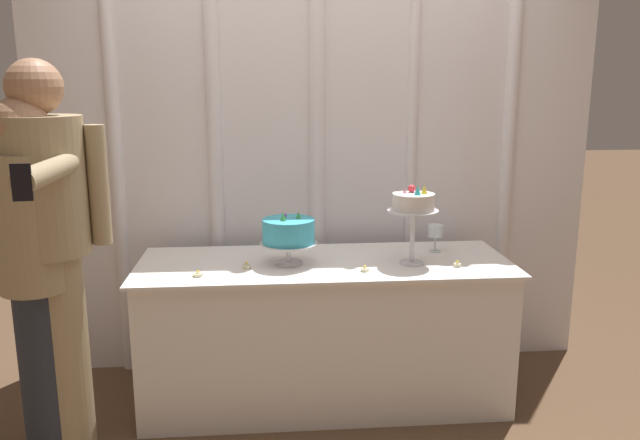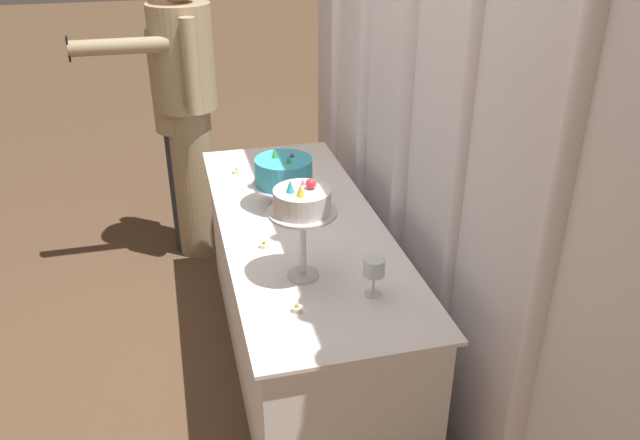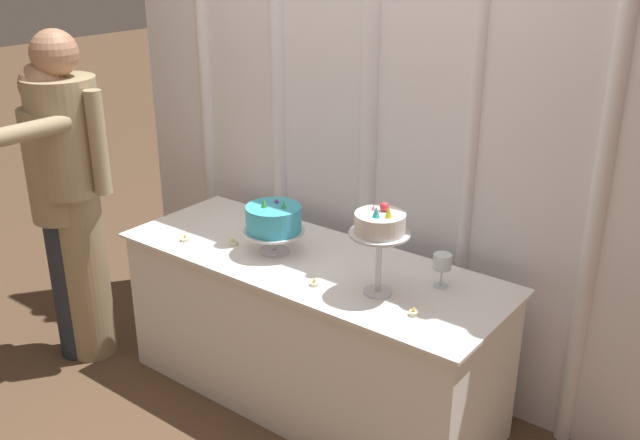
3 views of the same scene
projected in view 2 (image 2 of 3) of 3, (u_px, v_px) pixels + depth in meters
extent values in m
plane|color=brown|center=(283.00, 361.00, 3.15)|extent=(24.00, 24.00, 0.00)
cube|color=white|center=(414.00, 82.00, 2.65)|extent=(3.19, 0.04, 2.71)
cylinder|color=white|center=(337.00, 31.00, 3.61)|extent=(0.07, 0.07, 2.71)
cylinder|color=white|center=(367.00, 52.00, 3.14)|extent=(0.08, 0.08, 2.71)
cylinder|color=white|center=(409.00, 83.00, 2.64)|extent=(0.10, 0.10, 2.71)
cylinder|color=white|center=(466.00, 125.00, 2.18)|extent=(0.06, 0.06, 2.71)
cylinder|color=white|center=(562.00, 194.00, 1.68)|extent=(0.07, 0.07, 2.71)
cube|color=white|center=(302.00, 295.00, 3.00)|extent=(1.85, 0.65, 0.75)
cube|color=white|center=(300.00, 224.00, 2.82)|extent=(1.90, 0.70, 0.01)
cylinder|color=silver|center=(285.00, 204.00, 2.97)|extent=(0.14, 0.14, 0.01)
cylinder|color=silver|center=(284.00, 194.00, 2.94)|extent=(0.02, 0.02, 0.09)
cylinder|color=silver|center=(284.00, 184.00, 2.92)|extent=(0.29, 0.29, 0.01)
cylinder|color=#3DB2D1|center=(284.00, 171.00, 2.89)|extent=(0.26, 0.26, 0.12)
cone|color=green|center=(288.00, 159.00, 2.81)|extent=(0.03, 0.03, 0.04)
sphere|color=purple|center=(292.00, 155.00, 2.88)|extent=(0.02, 0.02, 0.02)
cone|color=green|center=(275.00, 153.00, 2.87)|extent=(0.03, 0.03, 0.04)
cylinder|color=silver|center=(303.00, 275.00, 2.43)|extent=(0.12, 0.12, 0.01)
cylinder|color=silver|center=(303.00, 244.00, 2.36)|extent=(0.02, 0.02, 0.26)
cylinder|color=silver|center=(302.00, 212.00, 2.30)|extent=(0.25, 0.25, 0.01)
cylinder|color=white|center=(302.00, 201.00, 2.28)|extent=(0.21, 0.21, 0.08)
cone|color=yellow|center=(302.00, 190.00, 2.21)|extent=(0.03, 0.03, 0.05)
sphere|color=#DB333D|center=(311.00, 184.00, 2.26)|extent=(0.04, 0.04, 0.04)
cone|color=pink|center=(303.00, 181.00, 2.29)|extent=(0.02, 0.02, 0.03)
cone|color=#2DB2B7|center=(290.00, 186.00, 2.23)|extent=(0.03, 0.03, 0.05)
cylinder|color=silver|center=(373.00, 294.00, 2.32)|extent=(0.06, 0.06, 0.00)
cylinder|color=silver|center=(373.00, 284.00, 2.30)|extent=(0.01, 0.01, 0.08)
cylinder|color=silver|center=(374.00, 267.00, 2.27)|extent=(0.08, 0.08, 0.07)
cylinder|color=beige|center=(237.00, 172.00, 3.31)|extent=(0.05, 0.05, 0.01)
sphere|color=#F9CC4C|center=(237.00, 168.00, 3.30)|extent=(0.01, 0.01, 0.01)
cylinder|color=beige|center=(265.00, 187.00, 3.13)|extent=(0.04, 0.04, 0.02)
sphere|color=#F9CC4C|center=(264.00, 183.00, 3.13)|extent=(0.01, 0.01, 0.01)
cylinder|color=beige|center=(264.00, 245.00, 2.62)|extent=(0.04, 0.04, 0.02)
sphere|color=#F9CC4C|center=(264.00, 242.00, 2.61)|extent=(0.01, 0.01, 0.01)
cylinder|color=beige|center=(297.00, 309.00, 2.22)|extent=(0.04, 0.04, 0.02)
sphere|color=#F9CC4C|center=(297.00, 305.00, 2.21)|extent=(0.01, 0.01, 0.01)
cylinder|color=#282D38|center=(187.00, 190.00, 3.98)|extent=(0.22, 0.22, 0.80)
cylinder|color=#9E8966|center=(175.00, 81.00, 3.66)|extent=(0.30, 0.30, 0.58)
sphere|color=#A37556|center=(168.00, 8.00, 3.48)|extent=(0.23, 0.23, 0.23)
cube|color=#664C84|center=(152.00, 77.00, 3.62)|extent=(0.04, 0.01, 0.37)
cylinder|color=#9E8966|center=(176.00, 74.00, 3.83)|extent=(0.08, 0.08, 0.51)
cylinder|color=#9E8966|center=(120.00, 46.00, 3.33)|extent=(0.08, 0.51, 0.08)
cube|color=black|center=(68.00, 49.00, 3.28)|extent=(0.06, 0.02, 0.12)
cylinder|color=#9E8966|center=(195.00, 182.00, 3.92)|extent=(0.29, 0.29, 0.94)
cylinder|color=#9E8966|center=(182.00, 57.00, 3.56)|extent=(0.40, 0.40, 0.58)
cylinder|color=#9E8966|center=(175.00, 50.00, 3.74)|extent=(0.08, 0.08, 0.51)
cylinder|color=#9E8966|center=(191.00, 67.00, 3.39)|extent=(0.08, 0.08, 0.51)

